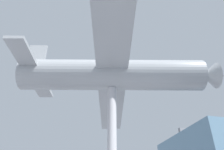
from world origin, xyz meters
name	(u,v)px	position (x,y,z in m)	size (l,w,h in m)	color
suspended_airplane	(114,75)	(0.03, 0.13, 8.80)	(19.89, 12.41, 3.12)	#93999E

